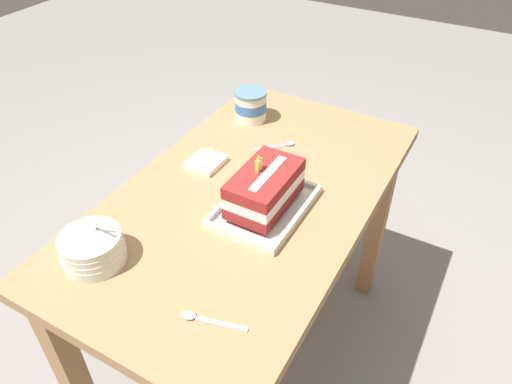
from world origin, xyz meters
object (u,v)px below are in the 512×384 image
Objects in this scene: bowl_stack at (93,248)px; foil_tray at (264,207)px; serving_spoon_near_tray at (283,145)px; birthday_cake at (265,188)px; napkin_pile at (206,162)px; serving_spoon_by_bowls at (198,318)px; ice_cream_tub at (251,105)px.

foil_tray is at bearing -36.24° from bowl_stack.
foil_tray is at bearing -162.25° from serving_spoon_near_tray.
napkin_pile is (0.09, 0.25, -0.06)m from birthday_cake.
napkin_pile reaches higher than serving_spoon_by_bowls.
serving_spoon_near_tray is 0.68m from serving_spoon_by_bowls.
birthday_cake reaches higher than napkin_pile.
napkin_pile is at bearing 142.91° from serving_spoon_near_tray.
birthday_cake is at bearing 7.11° from serving_spoon_by_bowls.
serving_spoon_by_bowls is 0.55m from napkin_pile.
serving_spoon_by_bowls is at bearing -168.06° from serving_spoon_near_tray.
ice_cream_tub is (0.39, 0.27, 0.04)m from foil_tray.
foil_tray is 0.37m from serving_spoon_by_bowls.
serving_spoon_near_tray is at bearing 11.94° from serving_spoon_by_bowls.
serving_spoon_by_bowls is (-0.37, -0.05, -0.00)m from foil_tray.
serving_spoon_near_tray is at bearing -37.09° from napkin_pile.
bowl_stack reaches higher than foil_tray.
birthday_cake is 0.47m from ice_cream_tub.
ice_cream_tub reaches higher than foil_tray.
bowl_stack is at bearing 143.76° from birthday_cake.
birthday_cake is 1.98× the size of ice_cream_tub.
foil_tray is 0.07m from birthday_cake.
foil_tray is at bearing -110.80° from napkin_pile.
bowl_stack is 1.43× the size of napkin_pile.
bowl_stack is at bearing -179.39° from ice_cream_tub.
serving_spoon_near_tray is at bearing 17.75° from foil_tray.
ice_cream_tub is at bearing 22.24° from serving_spoon_by_bowls.
birthday_cake is 2.02× the size of serving_spoon_near_tray.
birthday_cake is 0.27m from napkin_pile.
bowl_stack reaches higher than serving_spoon_near_tray.
ice_cream_tub is (0.39, 0.27, -0.02)m from birthday_cake.
ice_cream_tub is at bearing 3.30° from napkin_pile.
napkin_pile reaches higher than serving_spoon_near_tray.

